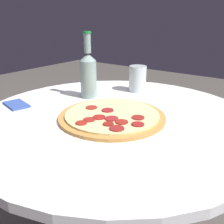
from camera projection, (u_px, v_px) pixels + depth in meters
name	position (u px, v px, depth m)	size (l,w,h in m)	color
table	(115.00, 154.00, 0.89)	(0.94, 0.94, 0.73)	white
pizza	(112.00, 116.00, 0.81)	(0.34, 0.34, 0.02)	#B77F3D
beer_bottle	(88.00, 73.00, 0.98)	(0.06, 0.06, 0.26)	gray
drinking_glass	(138.00, 79.00, 1.08)	(0.07, 0.07, 0.11)	silver
napkin	(16.00, 105.00, 0.92)	(0.12, 0.09, 0.01)	#334C99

